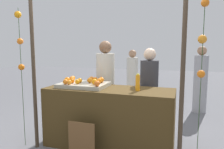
# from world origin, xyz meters

# --- Properties ---
(ground_plane) EXTENTS (24.00, 24.00, 0.00)m
(ground_plane) POSITION_xyz_m (0.00, 0.00, 0.00)
(ground_plane) COLOR slate
(stall_counter) EXTENTS (2.00, 0.71, 0.94)m
(stall_counter) POSITION_xyz_m (0.00, 0.00, 0.47)
(stall_counter) COLOR #4C3819
(stall_counter) RESTS_ON ground_plane
(orange_tray) EXTENTS (0.76, 0.56, 0.06)m
(orange_tray) POSITION_xyz_m (-0.44, 0.02, 0.97)
(orange_tray) COLOR #B2AD99
(orange_tray) RESTS_ON stall_counter
(orange_0) EXTENTS (0.07, 0.07, 0.07)m
(orange_0) POSITION_xyz_m (-0.33, 0.24, 1.03)
(orange_0) COLOR orange
(orange_0) RESTS_ON orange_tray
(orange_1) EXTENTS (0.09, 0.09, 0.09)m
(orange_1) POSITION_xyz_m (-0.73, 0.18, 1.04)
(orange_1) COLOR orange
(orange_1) RESTS_ON orange_tray
(orange_2) EXTENTS (0.08, 0.08, 0.08)m
(orange_2) POSITION_xyz_m (-0.19, 0.07, 1.04)
(orange_2) COLOR orange
(orange_2) RESTS_ON orange_tray
(orange_3) EXTENTS (0.09, 0.09, 0.09)m
(orange_3) POSITION_xyz_m (-0.71, 0.10, 1.04)
(orange_3) COLOR orange
(orange_3) RESTS_ON orange_tray
(orange_4) EXTENTS (0.09, 0.09, 0.09)m
(orange_4) POSITION_xyz_m (-0.18, 0.15, 1.04)
(orange_4) COLOR orange
(orange_4) RESTS_ON orange_tray
(orange_5) EXTENTS (0.09, 0.09, 0.09)m
(orange_5) POSITION_xyz_m (-0.35, 0.06, 1.04)
(orange_5) COLOR orange
(orange_5) RESTS_ON orange_tray
(orange_6) EXTENTS (0.08, 0.08, 0.08)m
(orange_6) POSITION_xyz_m (-0.65, -0.19, 1.04)
(orange_6) COLOR orange
(orange_6) RESTS_ON orange_tray
(orange_7) EXTENTS (0.08, 0.08, 0.08)m
(orange_7) POSITION_xyz_m (-0.40, 0.24, 1.04)
(orange_7) COLOR orange
(orange_7) RESTS_ON orange_tray
(orange_8) EXTENTS (0.09, 0.09, 0.09)m
(orange_8) POSITION_xyz_m (-0.21, -0.08, 1.04)
(orange_8) COLOR orange
(orange_8) RESTS_ON orange_tray
(orange_9) EXTENTS (0.08, 0.08, 0.08)m
(orange_9) POSITION_xyz_m (-0.51, 0.02, 1.04)
(orange_9) COLOR orange
(orange_9) RESTS_ON orange_tray
(orange_10) EXTENTS (0.07, 0.07, 0.07)m
(orange_10) POSITION_xyz_m (-0.59, -0.19, 1.04)
(orange_10) COLOR orange
(orange_10) RESTS_ON orange_tray
(orange_11) EXTENTS (0.07, 0.07, 0.07)m
(orange_11) POSITION_xyz_m (-0.61, -0.06, 1.04)
(orange_11) COLOR orange
(orange_11) RESTS_ON orange_tray
(orange_12) EXTENTS (0.09, 0.09, 0.09)m
(orange_12) POSITION_xyz_m (-0.72, -0.02, 1.04)
(orange_12) COLOR orange
(orange_12) RESTS_ON orange_tray
(orange_13) EXTENTS (0.08, 0.08, 0.08)m
(orange_13) POSITION_xyz_m (-0.12, -0.20, 1.04)
(orange_13) COLOR orange
(orange_13) RESTS_ON orange_tray
(orange_14) EXTENTS (0.07, 0.07, 0.07)m
(orange_14) POSITION_xyz_m (-0.49, -0.10, 1.04)
(orange_14) COLOR orange
(orange_14) RESTS_ON orange_tray
(juice_bottle) EXTENTS (0.06, 0.06, 0.25)m
(juice_bottle) POSITION_xyz_m (0.46, -0.04, 1.06)
(juice_bottle) COLOR orange
(juice_bottle) RESTS_ON stall_counter
(chalkboard_sign) EXTENTS (0.39, 0.03, 0.58)m
(chalkboard_sign) POSITION_xyz_m (-0.20, -0.58, 0.28)
(chalkboard_sign) COLOR brown
(chalkboard_sign) RESTS_ON ground_plane
(vendor_left) EXTENTS (0.34, 0.34, 1.69)m
(vendor_left) POSITION_xyz_m (-0.27, 0.58, 0.79)
(vendor_left) COLOR beige
(vendor_left) RESTS_ON ground_plane
(vendor_right) EXTENTS (0.31, 0.31, 1.56)m
(vendor_right) POSITION_xyz_m (0.54, 0.59, 0.73)
(vendor_right) COLOR #333338
(vendor_right) RESTS_ON ground_plane
(crowd_person_0) EXTENTS (0.30, 0.30, 1.51)m
(crowd_person_0) POSITION_xyz_m (-0.20, 2.49, 0.70)
(crowd_person_0) COLOR beige
(crowd_person_0) RESTS_ON ground_plane
(crowd_person_1) EXTENTS (0.32, 0.32, 1.60)m
(crowd_person_1) POSITION_xyz_m (1.50, 2.41, 0.75)
(crowd_person_1) COLOR #99999E
(crowd_person_1) RESTS_ON ground_plane
(canopy_post_left) EXTENTS (0.06, 0.06, 2.28)m
(canopy_post_left) POSITION_xyz_m (-1.08, -0.39, 1.14)
(canopy_post_left) COLOR #473828
(canopy_post_left) RESTS_ON ground_plane
(canopy_post_right) EXTENTS (0.06, 0.06, 2.28)m
(canopy_post_right) POSITION_xyz_m (1.08, -0.39, 1.14)
(canopy_post_right) COLOR #473828
(canopy_post_right) RESTS_ON ground_plane
(garland_strand_left) EXTENTS (0.11, 0.11, 2.16)m
(garland_strand_left) POSITION_xyz_m (-1.30, -0.41, 1.67)
(garland_strand_left) COLOR #2D4C23
(garland_strand_left) RESTS_ON ground_plane
(garland_strand_right) EXTENTS (0.10, 0.11, 2.16)m
(garland_strand_right) POSITION_xyz_m (1.28, -0.44, 1.63)
(garland_strand_right) COLOR #2D4C23
(garland_strand_right) RESTS_ON ground_plane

